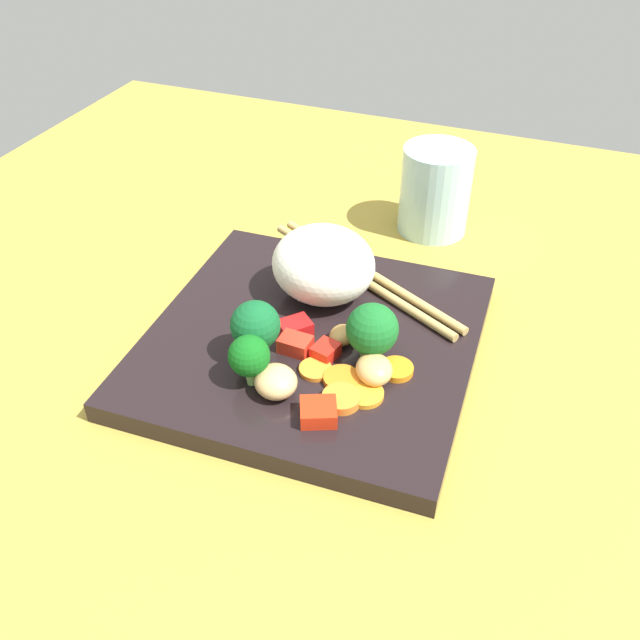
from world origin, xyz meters
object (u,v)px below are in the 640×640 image
Objects in this scene: carrot_slice_4 at (315,369)px; square_plate at (312,343)px; broccoli_floret_0 at (249,356)px; chopstick_pair at (364,275)px; rice_mound at (323,264)px; drinking_glass at (435,190)px.

square_plate is at bearing -65.15° from carrot_slice_4.
broccoli_floret_0 is 18.16cm from chopstick_pair.
rice_mound reaches higher than broccoli_floret_0.
rice_mound is at bearing -72.62° from carrot_slice_4.
broccoli_floret_0 is at bearing 105.15° from chopstick_pair.
drinking_glass reaches higher than rice_mound.
square_plate is 2.93× the size of rice_mound.
carrot_slice_4 is at bearing 84.62° from drinking_glass.
carrot_slice_4 is (-4.50, -3.10, -2.56)cm from broccoli_floret_0.
broccoli_floret_0 is 6.03cm from carrot_slice_4.
carrot_slice_4 is 14.48cm from chopstick_pair.
rice_mound reaches higher than chopstick_pair.
rice_mound is 0.99× the size of drinking_glass.
drinking_glass is (-6.05, -19.21, -0.58)cm from rice_mound.
rice_mound is at bearing -78.59° from square_plate.
rice_mound is 11.40cm from carrot_slice_4.
drinking_glass is (-3.32, -15.15, 2.53)cm from chopstick_pair.
square_plate is at bearing 79.12° from drinking_glass.
rice_mound is at bearing 72.52° from drinking_glass.
drinking_glass is (-7.29, -32.72, 0.18)cm from broccoli_floret_0.
chopstick_pair is 15.72cm from drinking_glass.
broccoli_floret_0 reaches higher than chopstick_pair.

